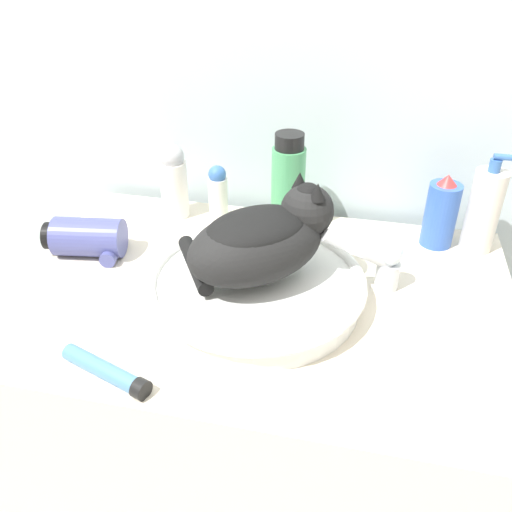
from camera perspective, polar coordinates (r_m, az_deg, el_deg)
wall_back at (r=1.21m, az=4.62°, el=22.94°), size 8.00×0.05×2.40m
vanity_counter at (r=1.29m, az=0.33°, el=-18.04°), size 0.93×0.64×0.80m
sink_basin at (r=0.97m, az=0.19°, el=-3.26°), size 0.39×0.39×0.05m
cat at (r=0.93m, az=0.84°, el=1.93°), size 0.31×0.29×0.17m
faucet at (r=1.01m, az=12.87°, el=-0.46°), size 0.15×0.08×0.14m
mouthwash_bottle at (r=1.17m, az=3.39°, el=7.54°), size 0.07×0.07×0.22m
lotion_bottle_white at (r=1.24m, az=-8.66°, el=7.78°), size 0.06×0.06×0.17m
deodorant_stick at (r=1.22m, az=-4.03°, el=6.56°), size 0.04×0.04×0.13m
soap_pump_bottle at (r=1.19m, az=22.85°, el=4.47°), size 0.06×0.06×0.21m
spray_bottle_trigger at (r=1.18m, az=18.88°, el=4.29°), size 0.07×0.07×0.16m
cream_tube at (r=0.86m, az=-15.45°, el=-11.59°), size 0.16×0.08×0.03m
hair_dryer at (r=1.15m, az=-17.15°, el=1.82°), size 0.17×0.11×0.08m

